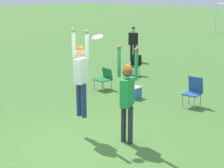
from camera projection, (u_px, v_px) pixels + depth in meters
ground_plane at (83, 143)px, 8.71m from camera, size 120.00×120.00×0.00m
person_jumping at (81, 71)px, 8.80m from camera, size 0.54×0.43×2.11m
person_defending at (127, 92)px, 8.46m from camera, size 0.59×0.48×2.27m
frisbee at (97, 37)px, 8.47m from camera, size 0.25×0.25×0.08m
camping_chair_0 at (105, 77)px, 13.27m from camera, size 0.60×0.63×0.75m
camping_chair_1 at (194, 90)px, 11.32m from camera, size 0.48×0.52×0.91m
camping_chair_2 at (134, 64)px, 15.40m from camera, size 0.59×0.63×0.85m
person_spectator_near at (133, 41)px, 18.28m from camera, size 0.60×0.41×1.69m
cooler_box at (133, 92)px, 12.27m from camera, size 0.43×0.38×0.39m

